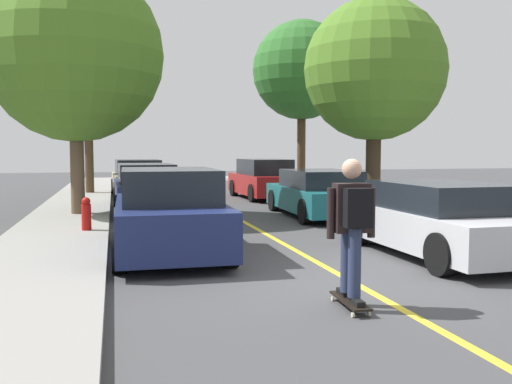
{
  "coord_description": "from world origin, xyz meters",
  "views": [
    {
      "loc": [
        -3.19,
        -6.95,
        1.84
      ],
      "look_at": [
        -0.17,
        4.75,
        0.91
      ],
      "focal_mm": 38.78,
      "sensor_mm": 36.0,
      "label": 1
    }
  ],
  "objects_px": {
    "street_tree_right_nearest": "(375,70)",
    "street_tree_right_near": "(302,71)",
    "street_tree_left_near": "(88,99)",
    "street_tree_left_nearest": "(74,54)",
    "parked_car_left_nearest": "(169,214)",
    "skateboard": "(350,301)",
    "parked_car_left_far": "(138,178)",
    "parked_car_right_far": "(264,179)",
    "fire_hydrant": "(86,214)",
    "parked_car_left_near": "(146,188)",
    "parked_car_right_nearest": "(440,220)",
    "parked_car_right_near": "(319,194)",
    "skateboarder": "(352,221)"
  },
  "relations": [
    {
      "from": "parked_car_right_far",
      "to": "street_tree_left_near",
      "type": "distance_m",
      "value": 7.66
    },
    {
      "from": "parked_car_left_far",
      "to": "parked_car_right_far",
      "type": "relative_size",
      "value": 0.98
    },
    {
      "from": "parked_car_right_nearest",
      "to": "street_tree_left_near",
      "type": "bearing_deg",
      "value": 113.87
    },
    {
      "from": "street_tree_left_nearest",
      "to": "street_tree_left_near",
      "type": "distance_m",
      "value": 7.49
    },
    {
      "from": "parked_car_right_near",
      "to": "street_tree_left_near",
      "type": "distance_m",
      "value": 11.21
    },
    {
      "from": "street_tree_left_nearest",
      "to": "fire_hydrant",
      "type": "xyz_separation_m",
      "value": [
        0.36,
        -3.3,
        -3.86
      ]
    },
    {
      "from": "parked_car_right_nearest",
      "to": "street_tree_left_nearest",
      "type": "height_order",
      "value": "street_tree_left_nearest"
    },
    {
      "from": "parked_car_right_far",
      "to": "skateboarder",
      "type": "distance_m",
      "value": 14.56
    },
    {
      "from": "parked_car_left_near",
      "to": "parked_car_right_near",
      "type": "xyz_separation_m",
      "value": [
        4.54,
        -2.43,
        -0.06
      ]
    },
    {
      "from": "parked_car_right_far",
      "to": "parked_car_right_near",
      "type": "bearing_deg",
      "value": -90.02
    },
    {
      "from": "street_tree_right_nearest",
      "to": "skateboard",
      "type": "xyz_separation_m",
      "value": [
        -4.69,
        -8.91,
        -4.02
      ]
    },
    {
      "from": "parked_car_left_far",
      "to": "street_tree_right_nearest",
      "type": "bearing_deg",
      "value": -50.19
    },
    {
      "from": "street_tree_right_near",
      "to": "skateboard",
      "type": "height_order",
      "value": "street_tree_right_near"
    },
    {
      "from": "parked_car_left_far",
      "to": "fire_hydrant",
      "type": "height_order",
      "value": "parked_car_left_far"
    },
    {
      "from": "parked_car_left_near",
      "to": "parked_car_right_nearest",
      "type": "bearing_deg",
      "value": -61.25
    },
    {
      "from": "parked_car_left_nearest",
      "to": "street_tree_left_nearest",
      "type": "bearing_deg",
      "value": 108.02
    },
    {
      "from": "parked_car_right_near",
      "to": "street_tree_right_nearest",
      "type": "height_order",
      "value": "street_tree_right_nearest"
    },
    {
      "from": "street_tree_right_nearest",
      "to": "street_tree_right_near",
      "type": "relative_size",
      "value": 0.88
    },
    {
      "from": "parked_car_left_far",
      "to": "skateboarder",
      "type": "height_order",
      "value": "skateboarder"
    },
    {
      "from": "skateboarder",
      "to": "parked_car_right_nearest",
      "type": "bearing_deg",
      "value": 42.85
    },
    {
      "from": "street_tree_right_nearest",
      "to": "parked_car_left_far",
      "type": "bearing_deg",
      "value": 129.81
    },
    {
      "from": "street_tree_left_nearest",
      "to": "parked_car_right_nearest",
      "type": "bearing_deg",
      "value": -47.54
    },
    {
      "from": "street_tree_right_near",
      "to": "street_tree_right_nearest",
      "type": "bearing_deg",
      "value": -90.0
    },
    {
      "from": "parked_car_right_near",
      "to": "parked_car_right_far",
      "type": "relative_size",
      "value": 1.09
    },
    {
      "from": "street_tree_left_nearest",
      "to": "parked_car_left_nearest",
      "type": "bearing_deg",
      "value": -71.98
    },
    {
      "from": "parked_car_left_nearest",
      "to": "parked_car_right_far",
      "type": "height_order",
      "value": "parked_car_left_nearest"
    },
    {
      "from": "parked_car_left_near",
      "to": "parked_car_left_far",
      "type": "bearing_deg",
      "value": 90.01
    },
    {
      "from": "street_tree_left_near",
      "to": "street_tree_right_near",
      "type": "height_order",
      "value": "street_tree_right_near"
    },
    {
      "from": "street_tree_right_nearest",
      "to": "fire_hydrant",
      "type": "height_order",
      "value": "street_tree_right_nearest"
    },
    {
      "from": "parked_car_right_near",
      "to": "street_tree_left_near",
      "type": "bearing_deg",
      "value": 126.59
    },
    {
      "from": "street_tree_left_near",
      "to": "street_tree_right_near",
      "type": "xyz_separation_m",
      "value": [
        8.26,
        -1.77,
        1.15
      ]
    },
    {
      "from": "street_tree_left_near",
      "to": "skateboard",
      "type": "xyz_separation_m",
      "value": [
        3.57,
        -17.06,
        -3.74
      ]
    },
    {
      "from": "parked_car_right_nearest",
      "to": "fire_hydrant",
      "type": "relative_size",
      "value": 6.01
    },
    {
      "from": "parked_car_left_nearest",
      "to": "street_tree_left_nearest",
      "type": "distance_m",
      "value": 7.02
    },
    {
      "from": "fire_hydrant",
      "to": "skateboard",
      "type": "distance_m",
      "value": 7.08
    },
    {
      "from": "fire_hydrant",
      "to": "parked_car_left_nearest",
      "type": "bearing_deg",
      "value": -58.23
    },
    {
      "from": "parked_car_left_nearest",
      "to": "skateboard",
      "type": "height_order",
      "value": "parked_car_left_nearest"
    },
    {
      "from": "skateboard",
      "to": "parked_car_left_far",
      "type": "bearing_deg",
      "value": 95.89
    },
    {
      "from": "parked_car_left_far",
      "to": "street_tree_left_near",
      "type": "bearing_deg",
      "value": 165.86
    },
    {
      "from": "parked_car_left_nearest",
      "to": "fire_hydrant",
      "type": "distance_m",
      "value": 2.86
    },
    {
      "from": "parked_car_right_near",
      "to": "skateboarder",
      "type": "xyz_separation_m",
      "value": [
        -2.83,
        -8.48,
        0.4
      ]
    },
    {
      "from": "parked_car_right_far",
      "to": "skateboard",
      "type": "height_order",
      "value": "parked_car_right_far"
    },
    {
      "from": "street_tree_right_nearest",
      "to": "street_tree_right_near",
      "type": "height_order",
      "value": "street_tree_right_near"
    },
    {
      "from": "street_tree_right_near",
      "to": "fire_hydrant",
      "type": "xyz_separation_m",
      "value": [
        -7.9,
        -9.0,
        -4.49
      ]
    },
    {
      "from": "parked_car_left_nearest",
      "to": "skateboarder",
      "type": "distance_m",
      "value": 4.28
    },
    {
      "from": "parked_car_right_near",
      "to": "parked_car_right_far",
      "type": "distance_m",
      "value": 5.81
    },
    {
      "from": "skateboard",
      "to": "parked_car_left_near",
      "type": "bearing_deg",
      "value": 98.94
    },
    {
      "from": "parked_car_left_near",
      "to": "street_tree_left_near",
      "type": "relative_size",
      "value": 0.88
    },
    {
      "from": "parked_car_left_near",
      "to": "street_tree_left_nearest",
      "type": "xyz_separation_m",
      "value": [
        -1.86,
        -1.28,
        3.66
      ]
    },
    {
      "from": "street_tree_left_near",
      "to": "street_tree_right_nearest",
      "type": "distance_m",
      "value": 11.61
    }
  ]
}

